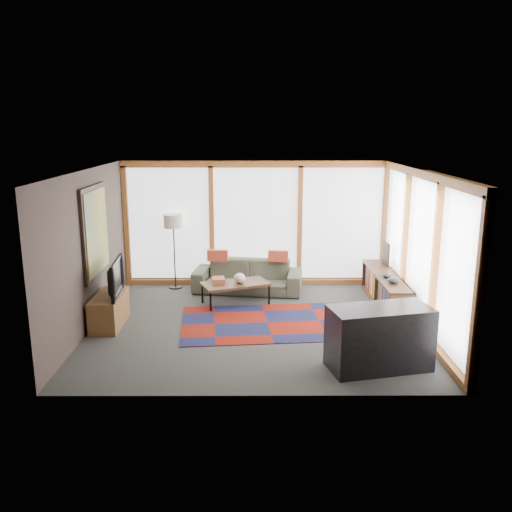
{
  "coord_description": "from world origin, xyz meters",
  "views": [
    {
      "loc": [
        -0.03,
        -8.67,
        3.28
      ],
      "look_at": [
        0.0,
        0.4,
        1.1
      ],
      "focal_mm": 38.0,
      "sensor_mm": 36.0,
      "label": 1
    }
  ],
  "objects_px": {
    "coffee_table": "(236,293)",
    "sofa": "(248,276)",
    "tv_console": "(109,310)",
    "floor_lamp": "(174,252)",
    "bookshelf": "(386,290)",
    "television": "(111,278)",
    "bar_counter": "(379,338)"
  },
  "relations": [
    {
      "from": "bookshelf",
      "to": "bar_counter",
      "type": "height_order",
      "value": "bar_counter"
    },
    {
      "from": "tv_console",
      "to": "bar_counter",
      "type": "relative_size",
      "value": 0.77
    },
    {
      "from": "coffee_table",
      "to": "sofa",
      "type": "bearing_deg",
      "value": 74.08
    },
    {
      "from": "coffee_table",
      "to": "bar_counter",
      "type": "height_order",
      "value": "bar_counter"
    },
    {
      "from": "bar_counter",
      "to": "sofa",
      "type": "bearing_deg",
      "value": 104.58
    },
    {
      "from": "bookshelf",
      "to": "sofa",
      "type": "bearing_deg",
      "value": 161.44
    },
    {
      "from": "floor_lamp",
      "to": "bookshelf",
      "type": "xyz_separation_m",
      "value": [
        4.1,
        -1.13,
        -0.48
      ]
    },
    {
      "from": "coffee_table",
      "to": "bookshelf",
      "type": "distance_m",
      "value": 2.82
    },
    {
      "from": "sofa",
      "to": "bar_counter",
      "type": "relative_size",
      "value": 1.56
    },
    {
      "from": "floor_lamp",
      "to": "television",
      "type": "xyz_separation_m",
      "value": [
        -0.74,
        -2.16,
        0.06
      ]
    },
    {
      "from": "sofa",
      "to": "television",
      "type": "xyz_separation_m",
      "value": [
        -2.25,
        -1.9,
        0.52
      ]
    },
    {
      "from": "bookshelf",
      "to": "television",
      "type": "bearing_deg",
      "value": -167.95
    },
    {
      "from": "floor_lamp",
      "to": "television",
      "type": "bearing_deg",
      "value": -108.91
    },
    {
      "from": "coffee_table",
      "to": "television",
      "type": "xyz_separation_m",
      "value": [
        -2.03,
        -1.13,
        0.63
      ]
    },
    {
      "from": "television",
      "to": "bookshelf",
      "type": "bearing_deg",
      "value": -82.7
    },
    {
      "from": "sofa",
      "to": "bookshelf",
      "type": "relative_size",
      "value": 0.92
    },
    {
      "from": "sofa",
      "to": "tv_console",
      "type": "xyz_separation_m",
      "value": [
        -2.31,
        -1.91,
        -0.05
      ]
    },
    {
      "from": "television",
      "to": "bar_counter",
      "type": "relative_size",
      "value": 0.75
    },
    {
      "from": "coffee_table",
      "to": "bookshelf",
      "type": "height_order",
      "value": "bookshelf"
    },
    {
      "from": "sofa",
      "to": "bookshelf",
      "type": "height_order",
      "value": "sofa"
    },
    {
      "from": "sofa",
      "to": "floor_lamp",
      "type": "distance_m",
      "value": 1.6
    },
    {
      "from": "tv_console",
      "to": "floor_lamp",
      "type": "bearing_deg",
      "value": 69.81
    },
    {
      "from": "sofa",
      "to": "coffee_table",
      "type": "height_order",
      "value": "sofa"
    },
    {
      "from": "coffee_table",
      "to": "tv_console",
      "type": "xyz_separation_m",
      "value": [
        -2.09,
        -1.14,
        0.06
      ]
    },
    {
      "from": "television",
      "to": "coffee_table",
      "type": "bearing_deg",
      "value": -65.53
    },
    {
      "from": "television",
      "to": "bar_counter",
      "type": "xyz_separation_m",
      "value": [
        4.11,
        -1.67,
        -0.4
      ]
    },
    {
      "from": "coffee_table",
      "to": "bar_counter",
      "type": "relative_size",
      "value": 0.89
    },
    {
      "from": "floor_lamp",
      "to": "coffee_table",
      "type": "height_order",
      "value": "floor_lamp"
    },
    {
      "from": "sofa",
      "to": "television",
      "type": "distance_m",
      "value": 2.99
    },
    {
      "from": "coffee_table",
      "to": "tv_console",
      "type": "distance_m",
      "value": 2.38
    },
    {
      "from": "sofa",
      "to": "bar_counter",
      "type": "height_order",
      "value": "bar_counter"
    },
    {
      "from": "coffee_table",
      "to": "television",
      "type": "bearing_deg",
      "value": -150.78
    }
  ]
}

